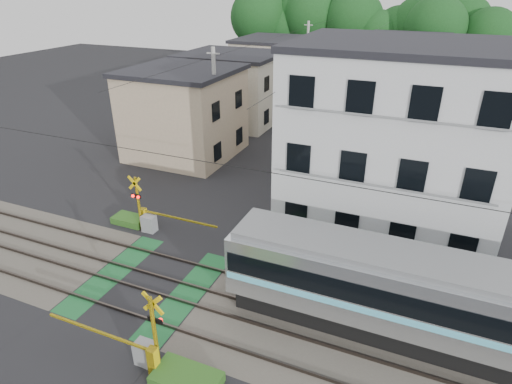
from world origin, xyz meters
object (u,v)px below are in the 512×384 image
at_px(crossing_signal_near, 146,349).
at_px(apartment_block, 394,139).
at_px(pedestrian, 330,108).
at_px(crossing_signal_far, 148,218).

bearing_deg(crossing_signal_near, apartment_block, 65.78).
relative_size(crossing_signal_near, pedestrian, 2.94).
height_order(crossing_signal_near, pedestrian, crossing_signal_near).
relative_size(crossing_signal_far, pedestrian, 2.94).
distance_m(crossing_signal_far, pedestrian, 24.48).
height_order(crossing_signal_near, crossing_signal_far, same).
xyz_separation_m(crossing_signal_far, apartment_block, (11.09, 5.84, 3.94)).
height_order(apartment_block, pedestrian, apartment_block).
height_order(crossing_signal_near, apartment_block, apartment_block).
bearing_deg(apartment_block, pedestrian, 112.26).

